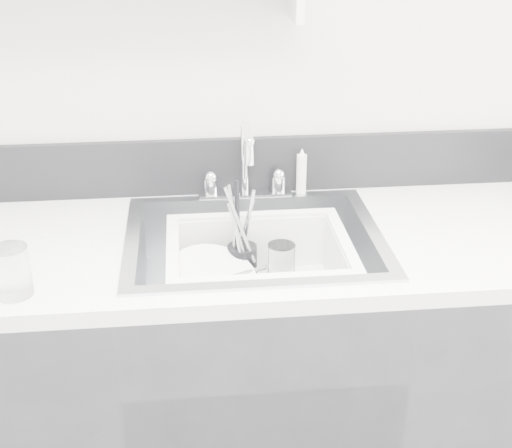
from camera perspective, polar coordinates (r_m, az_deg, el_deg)
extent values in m
cube|color=silver|center=(1.94, -1.10, 13.07)|extent=(3.50, 0.02, 2.60)
cube|color=#2A2A2E|center=(2.04, -0.15, -13.19)|extent=(3.20, 0.62, 0.88)
cube|color=white|center=(1.79, -0.17, -1.63)|extent=(3.20, 0.62, 0.04)
cube|color=black|center=(2.02, -1.02, 4.73)|extent=(3.20, 0.02, 0.16)
cube|color=silver|center=(2.01, -0.90, 2.38)|extent=(0.26, 0.06, 0.02)
cylinder|color=silver|center=(1.99, -3.63, 2.98)|extent=(0.04, 0.04, 0.05)
cylinder|color=silver|center=(2.01, 1.80, 3.20)|extent=(0.04, 0.04, 0.05)
cylinder|color=silver|center=(1.97, -0.92, 5.10)|extent=(0.02, 0.02, 0.20)
cylinder|color=silver|center=(1.87, -0.73, 7.33)|extent=(0.02, 0.15, 0.02)
cylinder|color=white|center=(2.01, 3.66, 4.19)|extent=(0.03, 0.03, 0.14)
cylinder|color=white|center=(1.81, -3.20, -5.92)|extent=(0.26, 0.26, 0.02)
cylinder|color=white|center=(1.80, -3.06, -5.41)|extent=(0.24, 0.24, 0.02)
cylinder|color=white|center=(1.78, -3.57, -4.50)|extent=(0.28, 0.27, 0.10)
cylinder|color=black|center=(1.88, -1.12, -3.13)|extent=(0.08, 0.08, 0.10)
cylinder|color=silver|center=(1.85, -1.54, -0.59)|extent=(0.01, 0.05, 0.19)
cylinder|color=silver|center=(1.84, -0.68, -1.07)|extent=(0.02, 0.04, 0.18)
cylinder|color=black|center=(1.83, -1.47, -0.10)|extent=(0.01, 0.06, 0.21)
cylinder|color=white|center=(1.87, 2.03, -3.13)|extent=(0.08, 0.08, 0.11)
cylinder|color=white|center=(1.60, -18.97, -3.61)|extent=(0.09, 0.09, 0.11)
imported|color=white|center=(1.80, 1.97, -5.66)|extent=(0.12, 0.12, 0.04)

